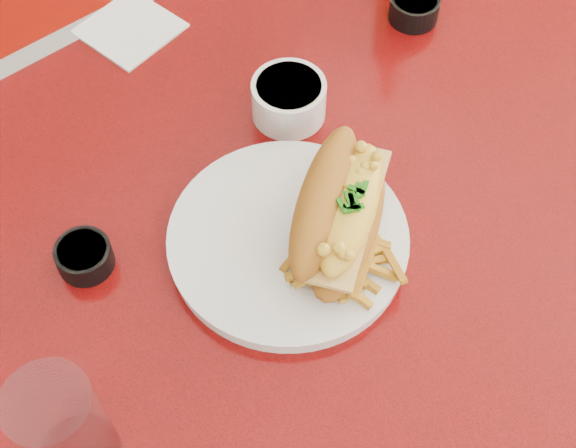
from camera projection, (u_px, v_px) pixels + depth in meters
ground at (335, 422)px, 1.52m from camera, size 8.00×8.00×0.00m
diner_table at (358, 256)px, 1.01m from camera, size 1.23×0.83×0.77m
booth_bench_far at (78, 73)px, 1.62m from camera, size 1.20×0.51×0.90m
dinner_plate at (288, 240)px, 0.82m from camera, size 0.25×0.25×0.02m
mac_hoagie at (340, 210)px, 0.79m from camera, size 0.21×0.18×0.08m
fries_pile at (343, 254)px, 0.79m from camera, size 0.11×0.10×0.03m
fork at (319, 188)px, 0.84m from camera, size 0.04×0.13×0.00m
gravy_ramekin at (289, 98)px, 0.90m from camera, size 0.10×0.10×0.05m
sauce_cup_left at (84, 256)px, 0.80m from camera, size 0.07×0.07×0.03m
sauce_cup_right at (414, 8)px, 1.00m from camera, size 0.07×0.07×0.03m
water_tumbler at (64, 429)px, 0.65m from camera, size 0.09×0.09×0.13m
paper_napkin at (130, 29)px, 1.00m from camera, size 0.12×0.12×0.00m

